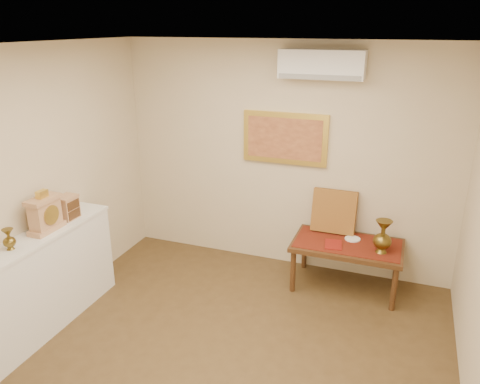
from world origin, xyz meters
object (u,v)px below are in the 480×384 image
at_px(mantel_clock, 45,214).
at_px(wooden_chest, 68,207).
at_px(brass_urn_tall, 383,233).
at_px(low_table, 347,249).
at_px(display_ledge, 33,288).

xyz_separation_m(mantel_clock, wooden_chest, (-0.00, 0.31, -0.05)).
relative_size(brass_urn_tall, low_table, 0.37).
height_order(display_ledge, mantel_clock, mantel_clock).
distance_m(wooden_chest, low_table, 3.02).
bearing_deg(mantel_clock, display_ledge, -95.14).
bearing_deg(brass_urn_tall, mantel_clock, -153.27).
bearing_deg(low_table, brass_urn_tall, -15.14).
bearing_deg(brass_urn_tall, display_ledge, -149.62).
distance_m(mantel_clock, wooden_chest, 0.32).
height_order(brass_urn_tall, wooden_chest, wooden_chest).
relative_size(brass_urn_tall, mantel_clock, 1.08).
xyz_separation_m(brass_urn_tall, mantel_clock, (-3.01, -1.52, 0.38)).
height_order(brass_urn_tall, mantel_clock, mantel_clock).
height_order(display_ledge, wooden_chest, wooden_chest).
relative_size(mantel_clock, low_table, 0.34).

